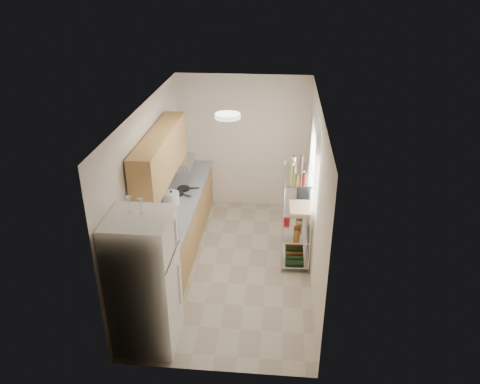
{
  "coord_description": "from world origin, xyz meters",
  "views": [
    {
      "loc": [
        0.7,
        -6.23,
        4.36
      ],
      "look_at": [
        0.11,
        0.25,
        1.19
      ],
      "focal_mm": 35.0,
      "sensor_mm": 36.0,
      "label": 1
    }
  ],
  "objects_px": {
    "refrigerator": "(144,282)",
    "cutting_board": "(302,208)",
    "frying_pan_large": "(176,193)",
    "espresso_machine": "(304,186)",
    "rice_cooker": "(172,198)"
  },
  "relations": [
    {
      "from": "espresso_machine",
      "to": "refrigerator",
      "type": "bearing_deg",
      "value": -134.12
    },
    {
      "from": "rice_cooker",
      "to": "refrigerator",
      "type": "bearing_deg",
      "value": -86.57
    },
    {
      "from": "rice_cooker",
      "to": "espresso_machine",
      "type": "bearing_deg",
      "value": 8.2
    },
    {
      "from": "cutting_board",
      "to": "espresso_machine",
      "type": "bearing_deg",
      "value": 86.27
    },
    {
      "from": "frying_pan_large",
      "to": "cutting_board",
      "type": "relative_size",
      "value": 0.51
    },
    {
      "from": "frying_pan_large",
      "to": "espresso_machine",
      "type": "bearing_deg",
      "value": 20.57
    },
    {
      "from": "refrigerator",
      "to": "rice_cooker",
      "type": "xyz_separation_m",
      "value": [
        -0.12,
        2.07,
        0.1
      ]
    },
    {
      "from": "frying_pan_large",
      "to": "cutting_board",
      "type": "xyz_separation_m",
      "value": [
        2.07,
        -0.54,
        0.11
      ]
    },
    {
      "from": "refrigerator",
      "to": "cutting_board",
      "type": "xyz_separation_m",
      "value": [
        1.94,
        1.87,
        0.13
      ]
    },
    {
      "from": "cutting_board",
      "to": "espresso_machine",
      "type": "xyz_separation_m",
      "value": [
        0.03,
        0.51,
        0.14
      ]
    },
    {
      "from": "cutting_board",
      "to": "espresso_machine",
      "type": "distance_m",
      "value": 0.53
    },
    {
      "from": "frying_pan_large",
      "to": "espresso_machine",
      "type": "xyz_separation_m",
      "value": [
        2.1,
        -0.04,
        0.24
      ]
    },
    {
      "from": "cutting_board",
      "to": "refrigerator",
      "type": "bearing_deg",
      "value": -136.1
    },
    {
      "from": "frying_pan_large",
      "to": "espresso_machine",
      "type": "relative_size",
      "value": 0.81
    },
    {
      "from": "frying_pan_large",
      "to": "cutting_board",
      "type": "bearing_deg",
      "value": 6.84
    }
  ]
}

